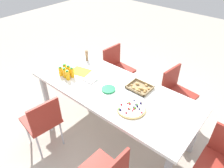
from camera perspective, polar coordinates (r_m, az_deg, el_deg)
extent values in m
plane|color=#B2A899|center=(3.16, 0.14, -12.12)|extent=(12.00, 12.00, 0.00)
cube|color=white|center=(2.66, 0.16, -1.53)|extent=(2.19, 0.90, 0.04)
cube|color=#99999E|center=(3.34, -17.57, -2.65)|extent=(0.06, 0.06, 0.71)
cube|color=#99999E|center=(3.68, -8.30, 2.76)|extent=(0.06, 0.06, 0.71)
cube|color=#99999E|center=(2.83, 21.64, -12.13)|extent=(0.06, 0.06, 0.71)
cylinder|color=silver|center=(2.54, -3.12, -21.58)|extent=(0.02, 0.02, 0.41)
cube|color=maroon|center=(2.48, 27.01, -19.75)|extent=(0.40, 0.40, 0.04)
cylinder|color=silver|center=(2.77, 23.45, -19.01)|extent=(0.02, 0.02, 0.41)
cube|color=maroon|center=(2.80, -18.73, -9.22)|extent=(0.45, 0.45, 0.04)
cube|color=maroon|center=(2.54, -17.65, -8.48)|extent=(0.08, 0.38, 0.38)
cylinder|color=silver|center=(3.05, -21.91, -12.12)|extent=(0.02, 0.02, 0.41)
cylinder|color=silver|center=(3.11, -16.60, -9.49)|extent=(0.02, 0.02, 0.41)
cylinder|color=silver|center=(2.84, -19.18, -15.94)|extent=(0.02, 0.02, 0.41)
cylinder|color=silver|center=(2.91, -13.50, -12.97)|extent=(0.02, 0.02, 0.41)
cube|color=maroon|center=(3.16, 17.78, -3.06)|extent=(0.45, 0.45, 0.04)
cube|color=maroon|center=(3.12, 15.62, 1.21)|extent=(0.08, 0.38, 0.38)
cylinder|color=silver|center=(3.37, 20.76, -6.35)|extent=(0.02, 0.02, 0.41)
cylinder|color=silver|center=(3.15, 17.80, -9.12)|extent=(0.02, 0.02, 0.41)
cylinder|color=silver|center=(3.48, 16.32, -3.85)|extent=(0.02, 0.02, 0.41)
cylinder|color=silver|center=(3.26, 13.14, -6.34)|extent=(0.02, 0.02, 0.41)
cube|color=maroon|center=(3.55, 2.06, 3.65)|extent=(0.43, 0.43, 0.04)
cube|color=maroon|center=(3.57, -0.04, 7.37)|extent=(0.06, 0.38, 0.38)
cylinder|color=silver|center=(3.70, 5.48, 0.43)|extent=(0.02, 0.02, 0.41)
cylinder|color=silver|center=(3.51, 2.07, -1.71)|extent=(0.02, 0.02, 0.41)
cylinder|color=silver|center=(3.88, 1.90, 2.39)|extent=(0.02, 0.02, 0.41)
cylinder|color=silver|center=(3.69, -1.53, 0.45)|extent=(0.02, 0.02, 0.41)
cylinder|color=#FAAE14|center=(2.94, -13.77, 3.33)|extent=(0.06, 0.06, 0.12)
cylinder|color=#1E8C33|center=(2.91, -13.96, 4.47)|extent=(0.04, 0.04, 0.02)
cylinder|color=#F9AB14|center=(2.89, -12.72, 2.94)|extent=(0.05, 0.05, 0.13)
cylinder|color=#1E8C33|center=(2.85, -12.91, 4.17)|extent=(0.03, 0.03, 0.02)
cylinder|color=#F9AF14|center=(2.83, -11.93, 2.30)|extent=(0.05, 0.05, 0.13)
cylinder|color=#1E8C33|center=(2.79, -12.11, 3.52)|extent=(0.04, 0.04, 0.02)
cylinder|color=#F9AD14|center=(2.97, -12.65, 3.98)|extent=(0.06, 0.06, 0.13)
cylinder|color=#1E8C33|center=(2.93, -12.83, 5.20)|extent=(0.04, 0.04, 0.02)
cylinder|color=#F9AD14|center=(2.92, -11.68, 3.57)|extent=(0.06, 0.06, 0.13)
cylinder|color=#1E8C33|center=(2.88, -11.85, 4.82)|extent=(0.04, 0.04, 0.02)
cylinder|color=#F9AD14|center=(2.87, -10.80, 3.04)|extent=(0.05, 0.05, 0.13)
cylinder|color=#1E8C33|center=(2.83, -10.97, 4.29)|extent=(0.04, 0.04, 0.02)
cylinder|color=tan|center=(2.36, 5.23, -6.65)|extent=(0.33, 0.33, 0.02)
cylinder|color=white|center=(2.35, 5.25, -6.43)|extent=(0.30, 0.30, 0.01)
sphere|color=red|center=(2.29, 8.06, -7.65)|extent=(0.02, 0.02, 0.02)
sphere|color=#1E1947|center=(2.38, 6.60, -5.53)|extent=(0.02, 0.02, 0.02)
sphere|color=#66B238|center=(2.31, 1.96, -6.75)|extent=(0.03, 0.03, 0.03)
sphere|color=#1E1947|center=(2.40, 7.82, -5.16)|extent=(0.03, 0.03, 0.03)
sphere|color=red|center=(2.30, 5.56, -7.19)|extent=(0.02, 0.02, 0.02)
sphere|color=#66B238|center=(2.32, 4.94, -6.71)|extent=(0.02, 0.02, 0.02)
sphere|color=red|center=(2.39, 4.19, -5.21)|extent=(0.02, 0.02, 0.02)
sphere|color=red|center=(2.36, 2.54, -5.58)|extent=(0.02, 0.02, 0.02)
sphere|color=red|center=(2.27, 3.88, -7.79)|extent=(0.02, 0.02, 0.02)
sphere|color=#1E1947|center=(2.30, 2.30, -7.04)|extent=(0.02, 0.02, 0.02)
sphere|color=red|center=(2.32, 4.47, -6.69)|extent=(0.02, 0.02, 0.02)
sphere|color=#1E1947|center=(2.35, 6.91, -6.04)|extent=(0.02, 0.02, 0.02)
sphere|color=#66B238|center=(2.33, 6.28, -6.44)|extent=(0.03, 0.03, 0.03)
sphere|color=red|center=(2.38, 4.87, -5.36)|extent=(0.02, 0.02, 0.02)
sphere|color=#66B238|center=(2.39, 4.67, -5.07)|extent=(0.02, 0.02, 0.02)
sphere|color=#1E1947|center=(2.34, 5.99, -6.27)|extent=(0.03, 0.03, 0.03)
sphere|color=#1E1947|center=(2.33, 7.39, -6.70)|extent=(0.02, 0.02, 0.02)
sphere|color=#66B238|center=(2.37, 6.85, -5.63)|extent=(0.02, 0.02, 0.02)
sphere|color=#1E1947|center=(2.43, 6.01, -4.46)|extent=(0.02, 0.02, 0.02)
sphere|color=red|center=(2.32, 5.93, -6.85)|extent=(0.02, 0.02, 0.02)
cube|color=olive|center=(2.67, 7.50, -1.07)|extent=(0.29, 0.24, 0.01)
cube|color=olive|center=(2.58, 6.11, -2.00)|extent=(0.29, 0.01, 0.03)
cube|color=olive|center=(2.74, 8.86, 0.25)|extent=(0.29, 0.01, 0.03)
cube|color=olive|center=(2.72, 5.09, 0.30)|extent=(0.01, 0.24, 0.03)
cube|color=olive|center=(2.60, 10.07, -2.03)|extent=(0.01, 0.24, 0.03)
ellipsoid|color=tan|center=(2.65, 5.70, -0.86)|extent=(0.04, 0.03, 0.02)
ellipsoid|color=tan|center=(2.60, 8.85, -2.00)|extent=(0.04, 0.03, 0.02)
ellipsoid|color=tan|center=(2.65, 9.97, -1.21)|extent=(0.04, 0.03, 0.02)
ellipsoid|color=tan|center=(2.63, 5.83, -1.08)|extent=(0.04, 0.03, 0.02)
ellipsoid|color=tan|center=(2.60, 6.98, -1.62)|extent=(0.05, 0.04, 0.03)
ellipsoid|color=tan|center=(2.70, 9.28, -0.29)|extent=(0.04, 0.03, 0.02)
ellipsoid|color=tan|center=(2.71, 6.90, 0.11)|extent=(0.05, 0.04, 0.03)
ellipsoid|color=tan|center=(2.60, 7.41, -1.78)|extent=(0.04, 0.03, 0.02)
ellipsoid|color=tan|center=(2.63, 7.98, -1.19)|extent=(0.05, 0.04, 0.03)
ellipsoid|color=tan|center=(2.69, 5.32, -0.21)|extent=(0.04, 0.03, 0.02)
ellipsoid|color=tan|center=(2.62, 8.92, -1.49)|extent=(0.05, 0.04, 0.03)
ellipsoid|color=tan|center=(2.64, 7.32, -1.09)|extent=(0.05, 0.03, 0.03)
cylinder|color=#1E8C4C|center=(2.62, -0.97, -1.57)|extent=(0.17, 0.17, 0.00)
cylinder|color=#1E8C4C|center=(2.62, -0.98, -1.48)|extent=(0.17, 0.17, 0.00)
cylinder|color=#1E8C4C|center=(2.61, -0.98, -1.40)|extent=(0.17, 0.17, 0.00)
cylinder|color=#1E8C4C|center=(2.61, -0.98, -1.31)|extent=(0.17, 0.17, 0.00)
cube|color=white|center=(2.80, -5.78, 1.24)|extent=(0.15, 0.15, 0.02)
cylinder|color=#9E7A56|center=(3.23, -6.88, 7.67)|extent=(0.04, 0.04, 0.16)
cube|color=yellow|center=(3.00, -8.57, 3.41)|extent=(0.30, 0.26, 0.01)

